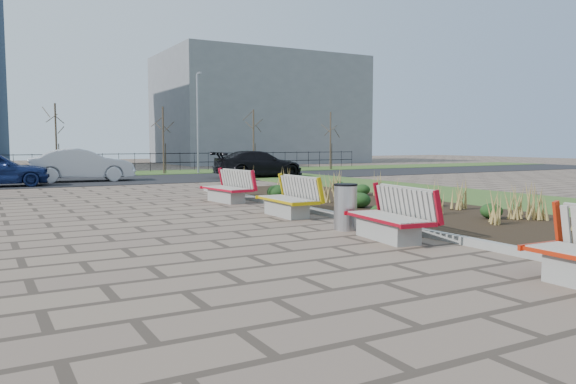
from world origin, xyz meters
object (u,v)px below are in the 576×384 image
car_silver (82,165)px  lamp_east (198,124)px  bench_d (226,186)px  bench_c (286,197)px  bench_b (388,214)px  litter_bin (345,207)px  car_black (258,164)px

car_silver → lamp_east: bearing=-56.8°
bench_d → car_silver: car_silver is taller
bench_d → car_silver: (-2.44, 12.06, 0.31)m
bench_c → bench_d: same height
bench_b → bench_d: (0.00, 7.99, 0.00)m
litter_bin → car_black: bearing=69.7°
bench_b → car_silver: size_ratio=0.44×
car_black → bench_c: bearing=157.1°
bench_c → car_silver: car_silver is taller
lamp_east → bench_d: bearing=-107.1°
car_silver → bench_b: bearing=-169.3°
bench_c → litter_bin: size_ratio=2.15×
bench_b → bench_d: bearing=96.7°
bench_b → litter_bin: size_ratio=2.15×
bench_c → car_black: (6.46, 14.81, 0.24)m
bench_d → litter_bin: 6.56m
litter_bin → car_black: 18.57m
lamp_east → bench_c: bearing=-103.9°
car_black → lamp_east: bearing=15.8°
lamp_east → bench_b: bearing=-101.6°
litter_bin → lamp_east: 23.49m
car_black → lamp_east: size_ratio=0.82×
bench_d → car_silver: size_ratio=0.44×
bench_c → lamp_east: lamp_east is taller
bench_b → lamp_east: bearing=85.1°
car_black → bench_d: bearing=149.9°
litter_bin → lamp_east: bearing=77.7°
litter_bin → car_silver: bearing=97.5°
bench_c → lamp_east: 20.98m
car_silver → lamp_east: lamp_east is taller
bench_d → car_silver: bearing=94.8°
bench_c → lamp_east: size_ratio=0.35×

